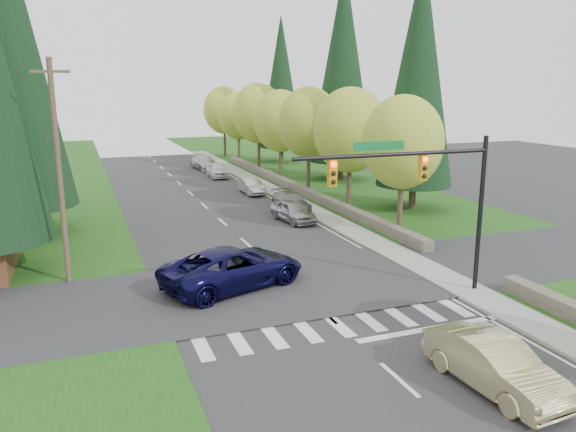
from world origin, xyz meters
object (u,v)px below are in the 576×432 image
parked_car_b (291,201)px  parked_car_c (251,186)px  parked_car_a (293,211)px  parked_car_d (218,170)px  suv_navy (233,268)px  parked_car_e (205,163)px  sedan_champagne (494,364)px

parked_car_b → parked_car_c: bearing=96.1°
parked_car_a → parked_car_d: parked_car_d is taller
suv_navy → parked_car_e: 37.39m
sedan_champagne → suv_navy: (-4.92, 11.10, 0.14)m
suv_navy → parked_car_a: (7.04, 10.80, -0.21)m
sedan_champagne → parked_car_e: (1.86, 47.88, -0.05)m
parked_car_c → parked_car_e: (-0.54, 15.47, 0.08)m
parked_car_c → suv_navy: bearing=-110.7°
parked_car_b → parked_car_e: parked_car_e is taller
sedan_champagne → parked_car_c: size_ratio=1.20×
sedan_champagne → parked_car_b: (3.26, 25.26, -0.14)m
sedan_champagne → parked_car_e: size_ratio=0.95×
parked_car_a → parked_car_d: (-0.26, 20.02, 0.03)m
parked_car_a → parked_car_e: parked_car_e is taller
parked_car_a → parked_car_c: 10.51m
parked_car_b → sedan_champagne: bearing=-98.1°
parked_car_b → parked_car_d: (-1.40, 16.66, 0.09)m
parked_car_d → sedan_champagne: bearing=-90.0°
parked_car_d → suv_navy: bearing=-99.8°
parked_car_e → sedan_champagne: bearing=-98.7°
sedan_champagne → parked_car_b: sedan_champagne is taller
parked_car_d → parked_car_e: size_ratio=0.86×
parked_car_e → suv_navy: bearing=-106.9°
parked_car_a → parked_car_b: 3.55m
parked_car_b → parked_car_c: (-0.86, 7.14, 0.01)m
sedan_champagne → parked_car_c: 32.50m
sedan_champagne → parked_car_b: bearing=78.2°
parked_car_a → suv_navy: bearing=-130.9°
parked_car_a → parked_car_c: size_ratio=1.05×
parked_car_a → parked_car_e: size_ratio=0.83×
parked_car_c → parked_car_a: bearing=-93.3°
parked_car_a → parked_car_d: size_ratio=0.97×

